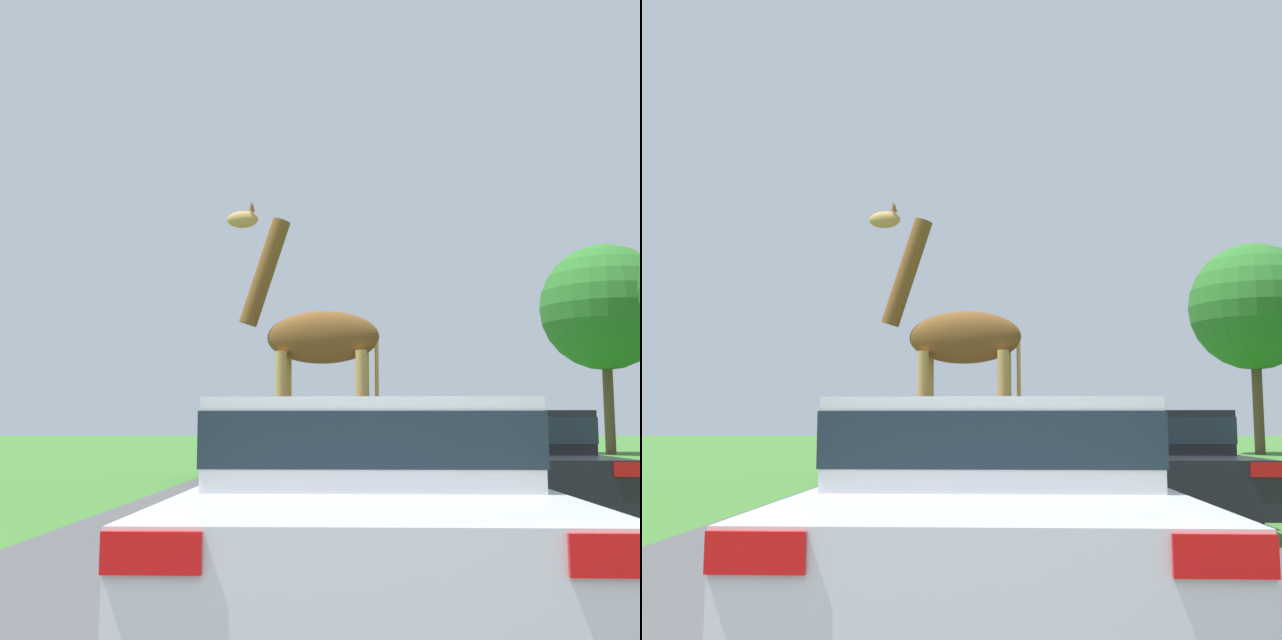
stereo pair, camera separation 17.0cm
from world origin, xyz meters
TOP-DOWN VIEW (x-y plane):
  - road at (0.00, 30.00)m, footprint 6.45×120.00m
  - giraffe_near_road at (-0.34, 12.83)m, footprint 2.71×0.87m
  - car_lead_maroon at (0.34, 4.43)m, footprint 1.99×4.79m
  - car_queue_right at (-1.80, 17.53)m, footprint 1.93×4.24m
  - car_queue_left at (-1.44, 27.20)m, footprint 1.96×4.62m
  - car_far_ahead at (2.37, 9.82)m, footprint 1.78×4.53m
  - tree_left_edge at (10.82, 32.15)m, footprint 5.19×5.19m

SIDE VIEW (x-z plane):
  - road at x=0.00m, z-range 0.00..0.00m
  - car_queue_right at x=-1.80m, z-range 0.07..1.31m
  - car_queue_left at x=-1.44m, z-range 0.04..1.36m
  - car_far_ahead at x=2.37m, z-range 0.04..1.44m
  - car_lead_maroon at x=0.34m, z-range 0.05..1.43m
  - giraffe_near_road at x=-0.34m, z-range -0.05..5.09m
  - tree_left_edge at x=10.82m, z-range 1.67..10.26m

